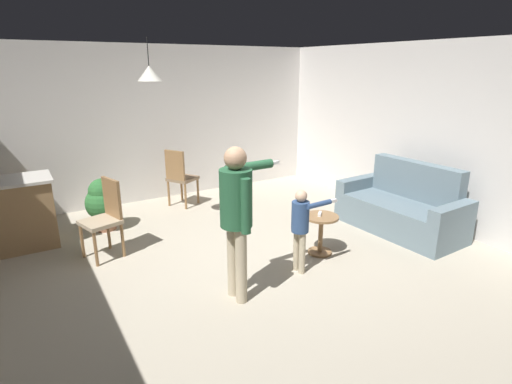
% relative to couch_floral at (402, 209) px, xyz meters
% --- Properties ---
extents(ground, '(7.68, 7.68, 0.00)m').
position_rel_couch_floral_xyz_m(ground, '(-2.56, 0.21, -0.33)').
color(ground, '#B2A893').
extents(wall_back, '(6.40, 0.10, 2.70)m').
position_rel_couch_floral_xyz_m(wall_back, '(-2.56, 3.41, 1.02)').
color(wall_back, silver).
rests_on(wall_back, ground).
extents(wall_right, '(0.10, 6.40, 2.70)m').
position_rel_couch_floral_xyz_m(wall_right, '(0.64, 0.21, 1.02)').
color(wall_right, silver).
rests_on(wall_right, ground).
extents(couch_floral, '(0.92, 1.83, 1.00)m').
position_rel_couch_floral_xyz_m(couch_floral, '(0.00, 0.00, 0.00)').
color(couch_floral, slate).
rests_on(couch_floral, ground).
extents(kitchen_counter, '(1.26, 0.66, 0.95)m').
position_rel_couch_floral_xyz_m(kitchen_counter, '(-5.01, 2.24, 0.15)').
color(kitchen_counter, '#99754C').
rests_on(kitchen_counter, ground).
extents(side_table_by_couch, '(0.44, 0.44, 0.52)m').
position_rel_couch_floral_xyz_m(side_table_by_couch, '(-1.54, 0.01, -0.00)').
color(side_table_by_couch, olive).
rests_on(side_table_by_couch, ground).
extents(person_adult, '(0.80, 0.48, 1.62)m').
position_rel_couch_floral_xyz_m(person_adult, '(-2.96, -0.37, 0.67)').
color(person_adult, tan).
rests_on(person_adult, ground).
extents(person_child, '(0.54, 0.29, 1.01)m').
position_rel_couch_floral_xyz_m(person_child, '(-2.06, -0.24, 0.30)').
color(person_child, tan).
rests_on(person_child, ground).
extents(dining_chair_by_counter, '(0.52, 0.52, 1.00)m').
position_rel_couch_floral_xyz_m(dining_chair_by_counter, '(-3.90, 1.38, 0.21)').
color(dining_chair_by_counter, olive).
rests_on(dining_chair_by_counter, ground).
extents(dining_chair_near_wall, '(0.58, 0.58, 1.00)m').
position_rel_couch_floral_xyz_m(dining_chair_near_wall, '(-2.39, 2.73, 0.21)').
color(dining_chair_near_wall, olive).
rests_on(dining_chair_near_wall, ground).
extents(potted_plant_corner, '(0.51, 0.51, 0.78)m').
position_rel_couch_floral_xyz_m(potted_plant_corner, '(-3.75, 2.30, 0.10)').
color(potted_plant_corner, brown).
rests_on(potted_plant_corner, ground).
extents(spare_remote_on_table, '(0.12, 0.11, 0.04)m').
position_rel_couch_floral_xyz_m(spare_remote_on_table, '(-1.55, 0.03, 0.21)').
color(spare_remote_on_table, white).
rests_on(spare_remote_on_table, side_table_by_couch).
extents(ceiling_light_pendant, '(0.32, 0.32, 0.55)m').
position_rel_couch_floral_xyz_m(ceiling_light_pendant, '(-3.07, 1.81, 1.92)').
color(ceiling_light_pendant, silver).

